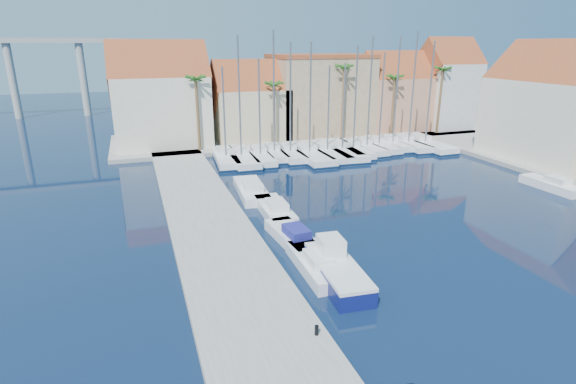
% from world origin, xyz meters
% --- Properties ---
extents(ground, '(260.00, 260.00, 0.00)m').
position_xyz_m(ground, '(0.00, 0.00, 0.00)').
color(ground, black).
rests_on(ground, ground).
extents(quay_west, '(6.00, 77.00, 0.50)m').
position_xyz_m(quay_west, '(-9.00, 13.50, 0.25)').
color(quay_west, gray).
rests_on(quay_west, ground).
extents(shore_north, '(54.00, 16.00, 0.50)m').
position_xyz_m(shore_north, '(10.00, 48.00, 0.25)').
color(shore_north, gray).
rests_on(shore_north, ground).
extents(bollard, '(0.19, 0.19, 0.48)m').
position_xyz_m(bollard, '(-6.60, 1.55, 0.74)').
color(bollard, black).
rests_on(bollard, quay_west).
extents(fishing_boat, '(2.72, 6.69, 2.29)m').
position_xyz_m(fishing_boat, '(-3.17, 6.75, 0.76)').
color(fishing_boat, '#0E1556').
rests_on(fishing_boat, ground).
extents(motorboat_west_0, '(2.07, 6.11, 1.40)m').
position_xyz_m(motorboat_west_0, '(-3.93, 8.16, 0.51)').
color(motorboat_west_0, white).
rests_on(motorboat_west_0, ground).
extents(motorboat_west_1, '(2.47, 6.28, 1.40)m').
position_xyz_m(motorboat_west_1, '(-3.84, 12.50, 0.51)').
color(motorboat_west_1, white).
rests_on(motorboat_west_1, ground).
extents(motorboat_west_2, '(2.30, 6.56, 1.40)m').
position_xyz_m(motorboat_west_2, '(-3.42, 18.13, 0.51)').
color(motorboat_west_2, white).
rests_on(motorboat_west_2, ground).
extents(motorboat_west_3, '(2.97, 7.62, 1.40)m').
position_xyz_m(motorboat_west_3, '(-3.93, 23.86, 0.51)').
color(motorboat_west_3, white).
rests_on(motorboat_west_3, ground).
extents(motorboat_east_1, '(2.10, 6.08, 1.40)m').
position_xyz_m(motorboat_east_1, '(24.00, 15.91, 0.51)').
color(motorboat_east_1, white).
rests_on(motorboat_east_1, ground).
extents(sailboat_0, '(3.24, 9.63, 11.03)m').
position_xyz_m(sailboat_0, '(-3.78, 36.56, 0.57)').
color(sailboat_0, white).
rests_on(sailboat_0, ground).
extents(sailboat_1, '(2.98, 10.56, 14.35)m').
position_xyz_m(sailboat_1, '(-2.04, 36.32, 0.60)').
color(sailboat_1, white).
rests_on(sailboat_1, ground).
extents(sailboat_2, '(3.00, 9.22, 11.88)m').
position_xyz_m(sailboat_2, '(0.24, 35.98, 0.59)').
color(sailboat_2, white).
rests_on(sailboat_2, ground).
extents(sailboat_3, '(2.64, 8.36, 14.95)m').
position_xyz_m(sailboat_3, '(2.30, 36.92, 0.67)').
color(sailboat_3, white).
rests_on(sailboat_3, ground).
extents(sailboat_4, '(3.04, 9.33, 13.67)m').
position_xyz_m(sailboat_4, '(4.14, 36.30, 0.62)').
color(sailboat_4, white).
rests_on(sailboat_4, ground).
extents(sailboat_5, '(3.11, 11.74, 13.67)m').
position_xyz_m(sailboat_5, '(6.24, 35.48, 0.57)').
color(sailboat_5, white).
rests_on(sailboat_5, ground).
extents(sailboat_6, '(3.01, 11.14, 11.01)m').
position_xyz_m(sailboat_6, '(8.70, 35.64, 0.55)').
color(sailboat_6, white).
rests_on(sailboat_6, ground).
extents(sailboat_7, '(3.79, 11.77, 11.30)m').
position_xyz_m(sailboat_7, '(10.83, 35.78, 0.55)').
color(sailboat_7, white).
rests_on(sailboat_7, ground).
extents(sailboat_8, '(3.21, 9.82, 13.28)m').
position_xyz_m(sailboat_8, '(12.44, 35.81, 0.60)').
color(sailboat_8, white).
rests_on(sailboat_8, ground).
extents(sailboat_9, '(2.49, 8.89, 14.29)m').
position_xyz_m(sailboat_9, '(14.63, 36.27, 0.64)').
color(sailboat_9, white).
rests_on(sailboat_9, ground).
extents(sailboat_10, '(2.75, 8.99, 12.44)m').
position_xyz_m(sailboat_10, '(16.57, 36.61, 0.60)').
color(sailboat_10, white).
rests_on(sailboat_10, ground).
extents(sailboat_11, '(2.38, 8.26, 14.34)m').
position_xyz_m(sailboat_11, '(18.86, 36.83, 0.66)').
color(sailboat_11, white).
rests_on(sailboat_11, ground).
extents(sailboat_12, '(2.78, 9.71, 14.96)m').
position_xyz_m(sailboat_12, '(20.99, 36.44, 0.63)').
color(sailboat_12, white).
rests_on(sailboat_12, ground).
extents(sailboat_13, '(3.29, 11.53, 13.82)m').
position_xyz_m(sailboat_13, '(23.15, 35.91, 0.58)').
color(sailboat_13, white).
rests_on(sailboat_13, ground).
extents(building_0, '(12.30, 9.00, 13.50)m').
position_xyz_m(building_0, '(-10.00, 47.00, 6.52)').
color(building_0, beige).
rests_on(building_0, shore_north).
extents(building_1, '(10.30, 8.00, 11.00)m').
position_xyz_m(building_1, '(2.00, 47.00, 5.30)').
color(building_1, beige).
rests_on(building_1, shore_north).
extents(building_2, '(14.20, 10.20, 11.50)m').
position_xyz_m(building_2, '(13.00, 48.00, 6.26)').
color(building_2, '#A08462').
rests_on(building_2, shore_north).
extents(building_3, '(10.30, 8.00, 12.00)m').
position_xyz_m(building_3, '(25.00, 47.00, 5.86)').
color(building_3, tan).
rests_on(building_3, shore_north).
extents(building_4, '(8.30, 8.00, 14.00)m').
position_xyz_m(building_4, '(34.00, 46.00, 6.97)').
color(building_4, silver).
rests_on(building_4, shore_north).
extents(building_6, '(9.00, 14.30, 13.50)m').
position_xyz_m(building_6, '(32.00, 24.00, 6.52)').
color(building_6, beige).
rests_on(building_6, shore_east).
extents(palm_0, '(2.60, 2.60, 10.15)m').
position_xyz_m(palm_0, '(-6.00, 42.00, 9.08)').
color(palm_0, brown).
rests_on(palm_0, shore_north).
extents(palm_1, '(2.60, 2.60, 9.15)m').
position_xyz_m(palm_1, '(4.00, 42.00, 8.14)').
color(palm_1, brown).
rests_on(palm_1, shore_north).
extents(palm_2, '(2.60, 2.60, 11.15)m').
position_xyz_m(palm_2, '(14.00, 42.00, 10.02)').
color(palm_2, brown).
rests_on(palm_2, shore_north).
extents(palm_3, '(2.60, 2.60, 9.65)m').
position_xyz_m(palm_3, '(22.00, 42.00, 8.61)').
color(palm_3, brown).
rests_on(palm_3, shore_north).
extents(palm_4, '(2.60, 2.60, 10.65)m').
position_xyz_m(palm_4, '(30.00, 42.00, 9.55)').
color(palm_4, brown).
rests_on(palm_4, shore_north).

